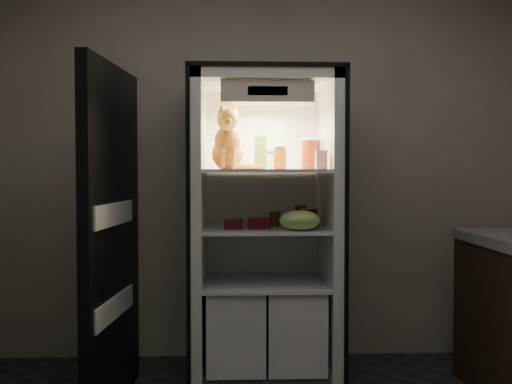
% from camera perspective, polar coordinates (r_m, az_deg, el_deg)
% --- Properties ---
extents(room_shell, '(3.60, 3.60, 3.60)m').
position_cam_1_polar(room_shell, '(2.16, 2.84, 11.26)').
color(room_shell, white).
rests_on(room_shell, floor).
extents(refrigerator, '(0.90, 0.72, 1.88)m').
position_cam_1_polar(refrigerator, '(3.54, 0.82, -5.82)').
color(refrigerator, white).
rests_on(refrigerator, floor).
extents(fridge_door, '(0.14, 0.87, 1.85)m').
position_cam_1_polar(fridge_door, '(3.19, -14.25, -4.51)').
color(fridge_door, black).
rests_on(fridge_door, floor).
extents(tabby_cat, '(0.31, 0.35, 0.38)m').
position_cam_1_polar(tabby_cat, '(3.41, -2.84, 4.65)').
color(tabby_cat, '#CC651A').
rests_on(tabby_cat, refrigerator).
extents(parmesan_shaker, '(0.08, 0.08, 0.20)m').
position_cam_1_polar(parmesan_shaker, '(3.48, 0.46, 3.96)').
color(parmesan_shaker, '#24862F').
rests_on(parmesan_shaker, refrigerator).
extents(mayo_tub, '(0.08, 0.08, 0.11)m').
position_cam_1_polar(mayo_tub, '(3.62, 1.61, 3.18)').
color(mayo_tub, white).
rests_on(mayo_tub, refrigerator).
extents(salsa_jar, '(0.08, 0.08, 0.14)m').
position_cam_1_polar(salsa_jar, '(3.47, 2.41, 3.41)').
color(salsa_jar, maroon).
rests_on(salsa_jar, refrigerator).
extents(pepper_jar, '(0.12, 0.12, 0.20)m').
position_cam_1_polar(pepper_jar, '(3.58, 5.51, 3.84)').
color(pepper_jar, maroon).
rests_on(pepper_jar, refrigerator).
extents(cream_carton, '(0.06, 0.06, 0.11)m').
position_cam_1_polar(cream_carton, '(3.28, 6.54, 3.22)').
color(cream_carton, silver).
rests_on(cream_carton, refrigerator).
extents(soda_can_a, '(0.07, 0.07, 0.13)m').
position_cam_1_polar(soda_can_a, '(3.54, 4.51, -2.34)').
color(soda_can_a, black).
rests_on(soda_can_a, refrigerator).
extents(soda_can_b, '(0.06, 0.06, 0.12)m').
position_cam_1_polar(soda_can_b, '(3.47, 5.66, -2.55)').
color(soda_can_b, black).
rests_on(soda_can_b, refrigerator).
extents(soda_can_c, '(0.07, 0.07, 0.12)m').
position_cam_1_polar(soda_can_c, '(3.37, 5.03, -2.64)').
color(soda_can_c, black).
rests_on(soda_can_c, refrigerator).
extents(condiment_jar, '(0.07, 0.07, 0.10)m').
position_cam_1_polar(condiment_jar, '(3.53, 1.90, -2.61)').
color(condiment_jar, '#563618').
rests_on(condiment_jar, refrigerator).
extents(grape_bag, '(0.23, 0.17, 0.12)m').
position_cam_1_polar(grape_bag, '(3.26, 4.38, -2.84)').
color(grape_bag, '#83A94E').
rests_on(grape_bag, refrigerator).
extents(berry_box_left, '(0.11, 0.11, 0.06)m').
position_cam_1_polar(berry_box_left, '(3.35, -2.23, -3.22)').
color(berry_box_left, '#4E0D18').
rests_on(berry_box_left, refrigerator).
extents(berry_box_right, '(0.12, 0.12, 0.06)m').
position_cam_1_polar(berry_box_right, '(3.36, 0.29, -3.16)').
color(berry_box_right, '#4E0D18').
rests_on(berry_box_right, refrigerator).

